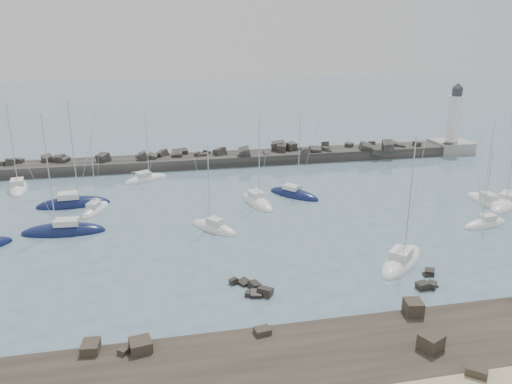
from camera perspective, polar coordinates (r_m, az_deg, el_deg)
ground at (r=58.08m, az=1.40°, el=-6.37°), size 400.00×400.00×0.00m
rock_shelf at (r=39.84m, az=8.35°, el=-19.36°), size 140.00×12.31×1.96m
rock_cluster_near at (r=48.97m, az=-0.04°, el=-11.21°), size 4.04×4.28×1.43m
rock_cluster_far at (r=53.45m, az=19.04°, el=-9.59°), size 3.71×4.14×1.22m
breakwater at (r=92.62m, az=-8.55°, el=3.15°), size 115.00×7.88×5.19m
lighthouse at (r=109.20m, az=21.46°, el=5.87°), size 7.00×7.00×14.60m
sailboat_1 at (r=86.86m, az=-25.52°, el=0.36°), size 4.52×9.61×14.63m
sailboat_3 at (r=72.65m, az=-17.89°, el=-2.00°), size 4.46×7.04×10.78m
sailboat_4 at (r=85.05m, az=-12.46°, el=1.39°), size 7.98×5.72×12.28m
sailboat_5 at (r=63.23m, az=-4.87°, el=-4.17°), size 6.45×7.01×11.71m
sailboat_6 at (r=72.22m, az=0.12°, el=-1.18°), size 4.65×9.10×13.84m
sailboat_7 at (r=56.58m, az=16.27°, el=-7.69°), size 8.81×8.65×14.89m
sailboat_8 at (r=75.67m, az=4.35°, el=-0.32°), size 7.59×8.24×13.54m
sailboat_9 at (r=70.72m, az=24.70°, el=-3.39°), size 7.04×3.37×10.82m
sailboat_10 at (r=79.50m, az=24.81°, el=-1.09°), size 3.04×8.38×13.14m
sailboat_11 at (r=80.11m, az=26.73°, el=-1.24°), size 9.90×8.40×15.63m
sailboat_13 at (r=76.00m, az=-20.17°, el=-1.34°), size 10.31×3.75×16.04m
sailboat_14 at (r=66.50m, az=-21.11°, el=-4.24°), size 10.36×3.84×15.98m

